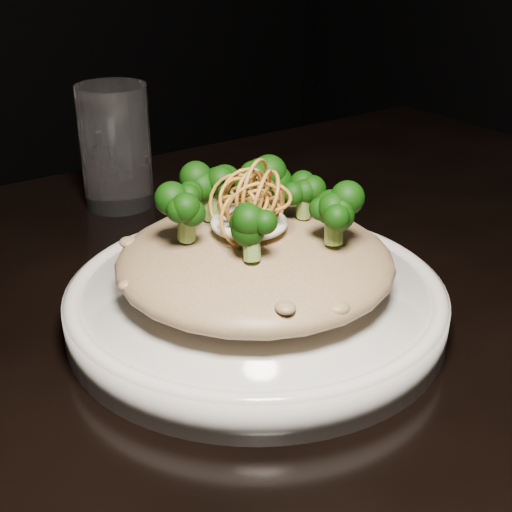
{
  "coord_description": "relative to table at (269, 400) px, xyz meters",
  "views": [
    {
      "loc": [
        -0.28,
        -0.38,
        1.03
      ],
      "look_at": [
        -0.01,
        -0.0,
        0.81
      ],
      "focal_mm": 50.0,
      "sensor_mm": 36.0,
      "label": 1
    }
  ],
  "objects": [
    {
      "name": "table",
      "position": [
        0.0,
        0.0,
        0.0
      ],
      "size": [
        1.1,
        0.8,
        0.75
      ],
      "color": "black",
      "rests_on": "ground"
    },
    {
      "name": "plate",
      "position": [
        -0.01,
        -0.0,
        0.1
      ],
      "size": [
        0.28,
        0.28,
        0.03
      ],
      "primitive_type": "cylinder",
      "color": "silver",
      "rests_on": "table"
    },
    {
      "name": "risotto",
      "position": [
        -0.02,
        -0.0,
        0.13
      ],
      "size": [
        0.2,
        0.2,
        0.04
      ],
      "primitive_type": "ellipsoid",
      "color": "brown",
      "rests_on": "plate"
    },
    {
      "name": "broccoli",
      "position": [
        -0.01,
        -0.01,
        0.18
      ],
      "size": [
        0.12,
        0.12,
        0.04
      ],
      "primitive_type": null,
      "color": "black",
      "rests_on": "risotto"
    },
    {
      "name": "cheese",
      "position": [
        -0.02,
        -0.0,
        0.16
      ],
      "size": [
        0.06,
        0.06,
        0.02
      ],
      "primitive_type": "ellipsoid",
      "color": "silver",
      "rests_on": "risotto"
    },
    {
      "name": "shallots",
      "position": [
        -0.02,
        -0.01,
        0.19
      ],
      "size": [
        0.06,
        0.06,
        0.04
      ],
      "primitive_type": null,
      "color": "brown",
      "rests_on": "cheese"
    },
    {
      "name": "drinking_glass",
      "position": [
        0.0,
        0.27,
        0.15
      ],
      "size": [
        0.09,
        0.09,
        0.13
      ],
      "primitive_type": "cylinder",
      "rotation": [
        0.0,
        0.0,
        0.41
      ],
      "color": "white",
      "rests_on": "table"
    }
  ]
}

